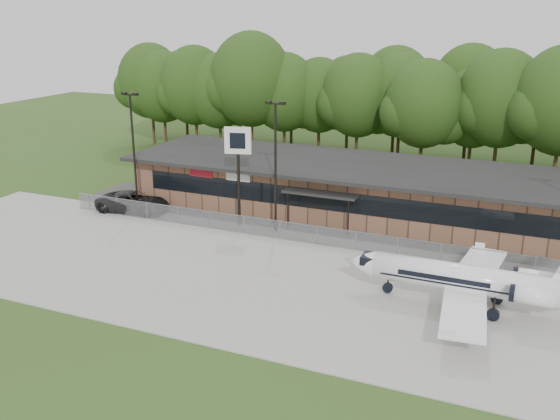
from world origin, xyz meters
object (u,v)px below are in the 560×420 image
at_px(pole_sign, 238,151).
at_px(business_jet, 473,281).
at_px(terminal, 364,188).
at_px(suv, 133,202).

bearing_deg(pole_sign, business_jet, -36.69).
distance_m(terminal, pole_sign, 11.66).
xyz_separation_m(business_jet, suv, (-29.10, 7.48, -0.92)).
relative_size(terminal, business_jet, 2.76).
height_order(business_jet, suv, business_jet).
distance_m(suv, pole_sign, 11.30).
bearing_deg(business_jet, pole_sign, 157.55).
bearing_deg(terminal, business_jet, -54.45).
distance_m(terminal, suv, 19.88).
xyz_separation_m(terminal, suv, (-18.31, -7.62, -1.30)).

